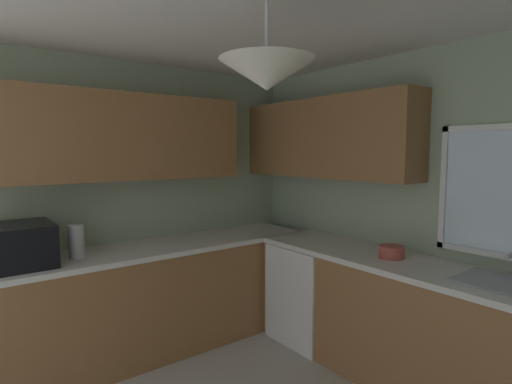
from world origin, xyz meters
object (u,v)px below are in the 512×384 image
(microwave, at_px, (24,244))
(sink_assembly, at_px, (508,283))
(dishwasher, at_px, (312,292))
(kettle, at_px, (77,241))
(bowl, at_px, (392,252))

(microwave, relative_size, sink_assembly, 0.91)
(dishwasher, height_order, microwave, microwave)
(kettle, relative_size, bowl, 1.35)
(microwave, bearing_deg, sink_assembly, 44.68)
(bowl, bearing_deg, dishwasher, -177.79)
(microwave, bearing_deg, dishwasher, 72.94)
(sink_assembly, bearing_deg, microwave, -135.32)
(dishwasher, bearing_deg, sink_assembly, 1.38)
(microwave, bearing_deg, bowl, 56.63)
(kettle, height_order, bowl, kettle)
(microwave, xyz_separation_m, bowl, (1.44, 2.18, -0.10))
(sink_assembly, height_order, bowl, sink_assembly)
(microwave, xyz_separation_m, sink_assembly, (2.21, 2.19, -0.13))
(bowl, bearing_deg, sink_assembly, 0.54)
(dishwasher, height_order, sink_assembly, sink_assembly)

